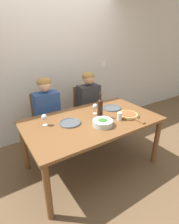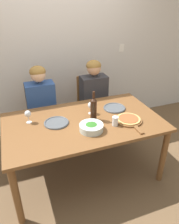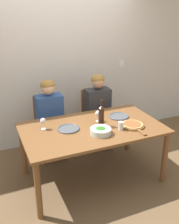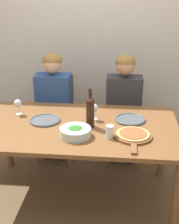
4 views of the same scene
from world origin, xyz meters
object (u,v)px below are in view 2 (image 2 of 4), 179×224
Objects in this scene: pizza_on_board at (129,120)px; water_tumbler at (115,121)px; person_woman at (41,101)px; broccoli_bowl at (91,127)px; chair_left at (42,113)px; dinner_plate_left at (56,123)px; wine_glass_right at (91,106)px; chair_right at (91,104)px; dinner_plate_right at (114,108)px; wine_glass_left at (28,114)px; wine_bottle at (94,109)px; person_man at (94,93)px.

water_tumbler reaches higher than pizza_on_board.
person_woman reaches higher than broccoli_bowl.
dinner_plate_left is at bearing -85.40° from chair_left.
wine_glass_right is (0.50, -0.58, 0.12)m from person_woman.
chair_right is (0.77, 0.00, 0.00)m from chair_left.
water_tumbler is at bearing -115.46° from dinner_plate_right.
pizza_on_board is 2.99× the size of wine_glass_left.
dinner_plate_right is 2.62× the size of water_tumbler.
chair_left is 0.77m from chair_right.
chair_right is 0.77× the size of person_woman.
wine_bottle is (-0.30, -0.84, 0.39)m from chair_right.
chair_left is at bearing 122.39° from water_tumbler.
dinner_plate_right is at bearing -34.12° from person_woman.
person_man is 8.17× the size of wine_glass_right.
person_woman is 8.17× the size of wine_glass_right.
water_tumbler is at bearing -171.86° from pizza_on_board.
broccoli_bowl is (-0.40, -0.93, 0.05)m from person_man.
wine_glass_right is at bearing -49.08° from person_woman.
pizza_on_board is (0.02, -0.33, 0.01)m from dinner_plate_right.
wine_glass_left and wine_glass_right have the same top height.
dinner_plate_left is (-0.32, 0.27, -0.03)m from broccoli_bowl.
wine_glass_left is (-1.07, 0.36, 0.09)m from pizza_on_board.
person_man reaches higher than water_tumbler.
wine_glass_left is (-0.22, -0.65, 0.35)m from chair_left.
wine_glass_left is at bearing -109.07° from chair_left.
chair_right is 1.09m from water_tumbler.
person_man is 4.44× the size of dinner_plate_right.
chair_right reaches higher than wine_glass_left.
water_tumbler is (-0.12, -0.92, 0.07)m from person_man.
chair_right is at bearing 70.69° from wine_bottle.
person_woman reaches higher than chair_right.
dinner_plate_left is 0.82m from pizza_on_board.
wine_bottle reaches higher than wine_glass_right.
person_woman reaches higher than dinner_plate_left.
person_man reaches higher than chair_left.
person_woman is at bearing -90.00° from chair_left.
pizza_on_board is (0.85, -0.90, 0.03)m from person_woman.
broccoli_bowl is at bearing -40.23° from dinner_plate_left.
dinner_plate_right is (0.83, -0.56, 0.03)m from person_woman.
chair_right is 1.24m from wine_glass_left.
wine_glass_right reaches higher than pizza_on_board.
dinner_plate_left and dinner_plate_right have the same top height.
wine_glass_left is (-0.60, 0.39, 0.07)m from broccoli_bowl.
water_tumbler is (0.28, 0.00, 0.02)m from broccoli_bowl.
chair_right is 6.31× the size of wine_glass_left.
wine_glass_right is (0.50, -0.69, 0.35)m from chair_left.
chair_right is 0.77× the size of person_man.
dinner_plate_right is (0.35, 0.17, -0.13)m from wine_bottle.
person_man is 8.17× the size of wine_glass_left.
person_woman is 11.62× the size of water_tumbler.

